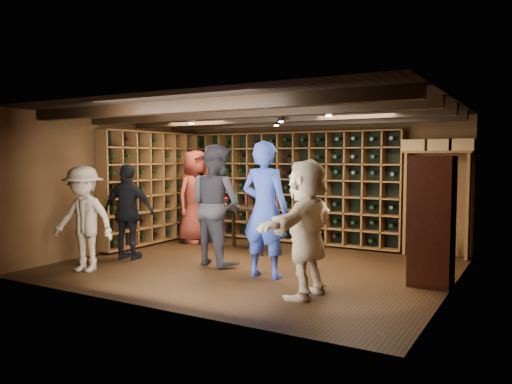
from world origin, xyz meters
The scene contains 13 objects.
ground centered at (0.00, 0.00, 0.00)m, with size 6.00×6.00×0.00m, color black.
room_shell centered at (0.00, 0.05, 2.42)m, with size 6.00×6.00×6.00m.
wine_rack_back centered at (-0.52, 2.33, 1.15)m, with size 4.65×0.30×2.20m.
wine_rack_left centered at (-2.83, 0.82, 1.15)m, with size 0.30×2.65×2.20m.
crate_shelf centered at (2.41, 2.32, 1.57)m, with size 1.20×0.32×2.07m.
display_cabinet centered at (2.71, 0.20, 0.86)m, with size 0.55×0.50×1.75m.
man_blue_shirt centered at (0.52, -0.53, 1.00)m, with size 0.73×0.48×1.99m, color navy.
man_grey_suit centered at (-0.60, -0.16, 0.98)m, with size 0.95×0.74×1.96m, color black.
guest_red_floral centered at (-2.16, 1.37, 0.95)m, with size 0.93×0.61×1.90m, color maroon.
guest_woman_black centered at (-2.14, -0.56, 0.82)m, with size 0.96×0.40×1.64m, color black.
guest_khaki centered at (-2.09, -1.57, 0.81)m, with size 1.05×0.60×1.63m, color #86765D.
guest_beige centered at (1.46, -1.16, 0.87)m, with size 1.61×0.51×1.74m, color tan.
tasting_table centered at (-0.78, 1.11, 0.74)m, with size 1.15×0.67×1.11m.
Camera 1 is at (4.00, -6.85, 1.76)m, focal length 35.00 mm.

